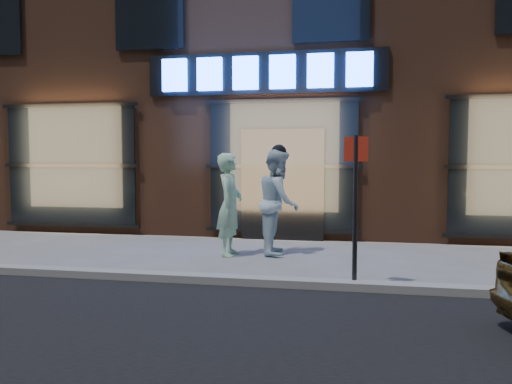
# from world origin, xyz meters

# --- Properties ---
(ground) EXTENTS (90.00, 90.00, 0.00)m
(ground) POSITION_xyz_m (0.00, 0.00, 0.00)
(ground) COLOR slate
(ground) RESTS_ON ground
(curb) EXTENTS (60.00, 0.25, 0.12)m
(curb) POSITION_xyz_m (0.00, 0.00, 0.06)
(curb) COLOR gray
(curb) RESTS_ON ground
(storefront_building) EXTENTS (30.20, 8.28, 10.30)m
(storefront_building) POSITION_xyz_m (-0.00, 7.99, 5.15)
(storefront_building) COLOR #54301E
(storefront_building) RESTS_ON ground
(man_bowtie) EXTENTS (0.46, 0.69, 1.87)m
(man_bowtie) POSITION_xyz_m (-0.71, 2.04, 0.93)
(man_bowtie) COLOR #B9F3C1
(man_bowtie) RESTS_ON ground
(man_cap) EXTENTS (0.81, 1.00, 1.94)m
(man_cap) POSITION_xyz_m (0.14, 2.37, 0.97)
(man_cap) COLOR white
(man_cap) RESTS_ON ground
(sign_post) EXTENTS (0.32, 0.14, 2.09)m
(sign_post) POSITION_xyz_m (1.51, 0.10, 1.26)
(sign_post) COLOR #262628
(sign_post) RESTS_ON ground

